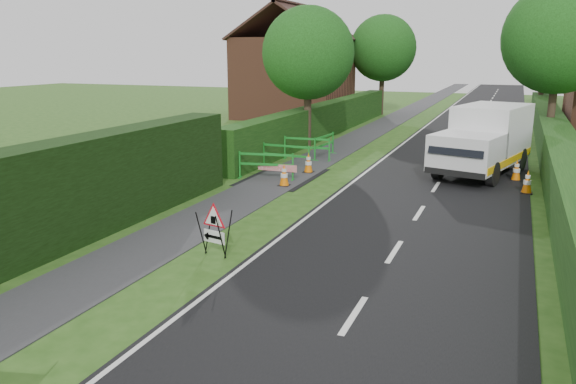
# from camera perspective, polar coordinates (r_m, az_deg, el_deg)

# --- Properties ---
(ground) EXTENTS (120.00, 120.00, 0.00)m
(ground) POSITION_cam_1_polar(r_m,az_deg,el_deg) (10.24, -8.81, -12.33)
(ground) COLOR #274D16
(ground) RESTS_ON ground
(road_surface) EXTENTS (6.00, 90.00, 0.02)m
(road_surface) POSITION_cam_1_polar(r_m,az_deg,el_deg) (43.13, 18.98, 7.22)
(road_surface) COLOR black
(road_surface) RESTS_ON ground
(footpath) EXTENTS (2.00, 90.00, 0.02)m
(footpath) POSITION_cam_1_polar(r_m,az_deg,el_deg) (43.77, 11.73, 7.77)
(footpath) COLOR #2D2D30
(footpath) RESTS_ON ground
(hedge_west_far) EXTENTS (1.00, 24.00, 1.80)m
(hedge_west_far) POSITION_cam_1_polar(r_m,az_deg,el_deg) (31.73, 3.79, 5.77)
(hedge_west_far) COLOR #14380F
(hedge_west_far) RESTS_ON ground
(hedge_east) EXTENTS (1.20, 50.00, 1.50)m
(hedge_east) POSITION_cam_1_polar(r_m,az_deg,el_deg) (24.31, 25.59, 1.90)
(hedge_east) COLOR #14380F
(hedge_east) RESTS_ON ground
(house_west) EXTENTS (7.50, 7.40, 7.88)m
(house_west) POSITION_cam_1_polar(r_m,az_deg,el_deg) (40.66, 0.66, 11.69)
(house_west) COLOR brown
(house_west) RESTS_ON ground
(tree_nw) EXTENTS (4.40, 4.40, 6.70)m
(tree_nw) POSITION_cam_1_polar(r_m,az_deg,el_deg) (27.50, 2.06, 13.90)
(tree_nw) COLOR #2D2116
(tree_nw) RESTS_ON ground
(tree_ne) EXTENTS (5.20, 5.20, 7.79)m
(tree_ne) POSITION_cam_1_polar(r_m,az_deg,el_deg) (29.88, 25.87, 13.90)
(tree_ne) COLOR #2D2116
(tree_ne) RESTS_ON ground
(tree_fw) EXTENTS (4.80, 4.80, 7.24)m
(tree_fw) POSITION_cam_1_polar(r_m,az_deg,el_deg) (42.88, 9.64, 14.21)
(tree_fw) COLOR #2D2116
(tree_fw) RESTS_ON ground
(tree_fe) EXTENTS (4.20, 4.20, 6.33)m
(tree_fe) POSITION_cam_1_polar(r_m,az_deg,el_deg) (45.86, 24.62, 12.38)
(tree_fe) COLOR #2D2116
(tree_fe) RESTS_ON ground
(triangle_sign) EXTENTS (0.85, 0.85, 1.06)m
(triangle_sign) POSITION_cam_1_polar(r_m,az_deg,el_deg) (12.73, -7.65, -3.39)
(triangle_sign) COLOR black
(triangle_sign) RESTS_ON ground
(works_van) EXTENTS (3.51, 5.95, 2.55)m
(works_van) POSITION_cam_1_polar(r_m,az_deg,el_deg) (22.58, 19.35, 5.15)
(works_van) COLOR silver
(works_van) RESTS_ON ground
(traffic_cone_0) EXTENTS (0.38, 0.38, 0.79)m
(traffic_cone_0) POSITION_cam_1_polar(r_m,az_deg,el_deg) (20.02, 23.15, 0.96)
(traffic_cone_0) COLOR black
(traffic_cone_0) RESTS_ON ground
(traffic_cone_1) EXTENTS (0.38, 0.38, 0.79)m
(traffic_cone_1) POSITION_cam_1_polar(r_m,az_deg,el_deg) (21.90, 22.20, 2.09)
(traffic_cone_1) COLOR black
(traffic_cone_1) RESTS_ON ground
(traffic_cone_2) EXTENTS (0.38, 0.38, 0.79)m
(traffic_cone_2) POSITION_cam_1_polar(r_m,az_deg,el_deg) (23.98, 21.28, 3.12)
(traffic_cone_2) COLOR black
(traffic_cone_2) RESTS_ON ground
(traffic_cone_3) EXTENTS (0.38, 0.38, 0.79)m
(traffic_cone_3) POSITION_cam_1_polar(r_m,az_deg,el_deg) (19.44, -0.39, 1.74)
(traffic_cone_3) COLOR black
(traffic_cone_3) RESTS_ON ground
(traffic_cone_4) EXTENTS (0.38, 0.38, 0.79)m
(traffic_cone_4) POSITION_cam_1_polar(r_m,az_deg,el_deg) (21.64, 2.09, 2.99)
(traffic_cone_4) COLOR black
(traffic_cone_4) RESTS_ON ground
(ped_barrier_0) EXTENTS (2.09, 0.68, 1.00)m
(ped_barrier_0) POSITION_cam_1_polar(r_m,az_deg,el_deg) (20.47, -2.25, 3.03)
(ped_barrier_0) COLOR #188825
(ped_barrier_0) RESTS_ON ground
(ped_barrier_1) EXTENTS (2.08, 0.49, 1.00)m
(ped_barrier_1) POSITION_cam_1_polar(r_m,az_deg,el_deg) (22.31, -0.23, 3.96)
(ped_barrier_1) COLOR #188825
(ped_barrier_1) RESTS_ON ground
(ped_barrier_2) EXTENTS (2.08, 0.47, 1.00)m
(ped_barrier_2) POSITION_cam_1_polar(r_m,az_deg,el_deg) (24.21, 1.93, 4.74)
(ped_barrier_2) COLOR #188825
(ped_barrier_2) RESTS_ON ground
(ped_barrier_3) EXTENTS (0.53, 2.08, 1.00)m
(ped_barrier_3) POSITION_cam_1_polar(r_m,az_deg,el_deg) (24.94, 3.70, 4.99)
(ped_barrier_3) COLOR #188825
(ped_barrier_3) RESTS_ON ground
(redwhite_plank) EXTENTS (1.50, 0.10, 0.25)m
(redwhite_plank) POSITION_cam_1_polar(r_m,az_deg,el_deg) (20.50, -1.09, 1.26)
(redwhite_plank) COLOR red
(redwhite_plank) RESTS_ON ground
(hatchback_car) EXTENTS (2.09, 3.63, 1.16)m
(hatchback_car) POSITION_cam_1_polar(r_m,az_deg,el_deg) (34.56, 18.47, 6.73)
(hatchback_car) COLOR silver
(hatchback_car) RESTS_ON ground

